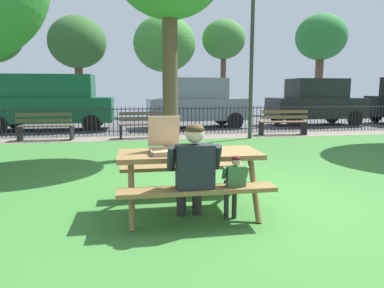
# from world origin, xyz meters

# --- Properties ---
(ground) EXTENTS (28.00, 11.42, 0.02)m
(ground) POSITION_xyz_m (0.00, 1.71, -0.01)
(ground) COLOR #3B7732
(cobblestone_walkway) EXTENTS (28.00, 1.40, 0.01)m
(cobblestone_walkway) POSITION_xyz_m (0.00, 6.72, -0.00)
(cobblestone_walkway) COLOR gray
(street_asphalt) EXTENTS (28.00, 7.85, 0.01)m
(street_asphalt) POSITION_xyz_m (0.00, 11.34, -0.01)
(street_asphalt) COLOR #515154
(picnic_table_foreground) EXTENTS (1.81, 1.49, 0.79)m
(picnic_table_foreground) POSITION_xyz_m (-0.88, -0.32, 0.60)
(picnic_table_foreground) COLOR olive
(picnic_table_foreground) RESTS_ON ground
(pizza_box_open) EXTENTS (0.43, 0.49, 0.46)m
(pizza_box_open) POSITION_xyz_m (-1.18, -0.32, 0.86)
(pizza_box_open) COLOR tan
(pizza_box_open) RESTS_ON picnic_table_foreground
(pizza_slice_on_table) EXTENTS (0.27, 0.24, 0.02)m
(pizza_slice_on_table) POSITION_xyz_m (-0.75, -0.43, 0.78)
(pizza_slice_on_table) COLOR #F9D367
(pizza_slice_on_table) RESTS_ON picnic_table_foreground
(adult_at_table) EXTENTS (0.61, 0.59, 1.19)m
(adult_at_table) POSITION_xyz_m (-0.91, -0.82, 0.66)
(adult_at_table) COLOR #2B2B2B
(adult_at_table) RESTS_ON ground
(child_at_table) EXTENTS (0.31, 0.30, 0.82)m
(child_at_table) POSITION_xyz_m (-0.44, -0.85, 0.50)
(child_at_table) COLOR #2B2B2B
(child_at_table) RESTS_ON ground
(iron_fence_streetside) EXTENTS (18.32, 0.03, 0.96)m
(iron_fence_streetside) POSITION_xyz_m (0.00, 7.42, 0.49)
(iron_fence_streetside) COLOR black
(iron_fence_streetside) RESTS_ON ground
(park_bench_left) EXTENTS (1.62, 0.53, 0.85)m
(park_bench_left) POSITION_xyz_m (-4.17, 6.58, 0.42)
(park_bench_left) COLOR brown
(park_bench_left) RESTS_ON ground
(park_bench_center) EXTENTS (1.63, 0.60, 0.85)m
(park_bench_center) POSITION_xyz_m (-1.17, 6.58, 0.42)
(park_bench_center) COLOR brown
(park_bench_center) RESTS_ON ground
(park_bench_right) EXTENTS (1.62, 0.57, 0.85)m
(park_bench_right) POSITION_xyz_m (3.53, 6.58, 0.42)
(park_bench_right) COLOR brown
(park_bench_right) RESTS_ON ground
(lamp_post_walkway) EXTENTS (0.28, 0.28, 4.71)m
(lamp_post_walkway) POSITION_xyz_m (2.12, 5.93, 2.82)
(lamp_post_walkway) COLOR #2D382D
(lamp_post_walkway) RESTS_ON ground
(parked_car_left) EXTENTS (4.62, 1.99, 2.08)m
(parked_car_left) POSITION_xyz_m (-4.56, 9.26, 1.10)
(parked_car_left) COLOR #135334
(parked_car_left) RESTS_ON ground
(parked_car_center) EXTENTS (3.99, 2.01, 1.98)m
(parked_car_center) POSITION_xyz_m (1.04, 9.26, 1.01)
(parked_car_center) COLOR slate
(parked_car_center) RESTS_ON ground
(parked_car_right) EXTENTS (3.92, 1.87, 1.98)m
(parked_car_right) POSITION_xyz_m (6.19, 9.26, 1.01)
(parked_car_right) COLOR black
(parked_car_right) RESTS_ON ground
(far_tree_midleft) EXTENTS (3.20, 3.20, 5.58)m
(far_tree_midleft) POSITION_xyz_m (-4.43, 16.49, 4.09)
(far_tree_midleft) COLOR brown
(far_tree_midleft) RESTS_ON ground
(far_tree_center) EXTENTS (3.62, 3.62, 5.79)m
(far_tree_center) POSITION_xyz_m (0.47, 16.49, 4.14)
(far_tree_center) COLOR brown
(far_tree_center) RESTS_ON ground
(far_tree_midright) EXTENTS (2.59, 2.59, 5.66)m
(far_tree_midright) POSITION_xyz_m (4.03, 16.49, 4.43)
(far_tree_midright) COLOR brown
(far_tree_midright) RESTS_ON ground
(far_tree_right) EXTENTS (3.17, 3.17, 6.21)m
(far_tree_right) POSITION_xyz_m (10.36, 16.49, 4.69)
(far_tree_right) COLOR brown
(far_tree_right) RESTS_ON ground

